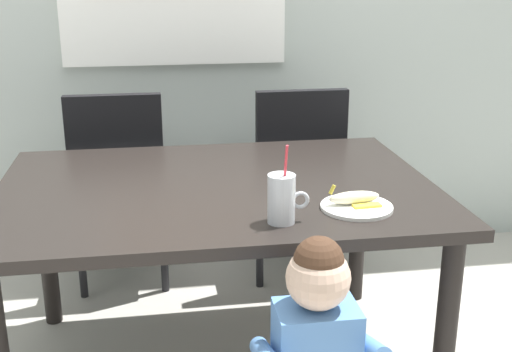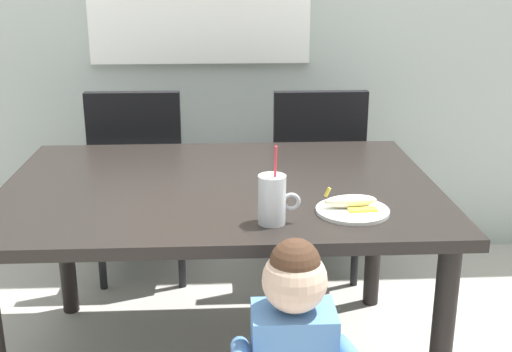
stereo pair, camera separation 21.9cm
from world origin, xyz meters
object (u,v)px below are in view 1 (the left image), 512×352
object	(u,v)px
dining_chair_right	(295,172)
milk_cup	(282,201)
toddler_standing	(316,345)
snack_plate	(357,207)
peeled_banana	(355,198)
dining_chair_left	(119,179)
dining_table	(217,207)

from	to	relation	value
dining_chair_right	milk_cup	distance (m)	1.20
toddler_standing	snack_plate	xyz separation A→B (m)	(0.22, 0.40, 0.23)
snack_plate	peeled_banana	size ratio (longest dim) A/B	1.33
dining_chair_left	peeled_banana	world-z (taller)	dining_chair_left
dining_chair_left	snack_plate	bearing A→B (deg)	126.45
dining_table	toddler_standing	world-z (taller)	toddler_standing
toddler_standing	peeled_banana	world-z (taller)	toddler_standing
dining_table	snack_plate	size ratio (longest dim) A/B	6.65
dining_chair_right	snack_plate	world-z (taller)	dining_chair_right
dining_chair_left	peeled_banana	xyz separation A→B (m)	(0.80, -1.07, 0.24)
dining_table	toddler_standing	distance (m)	0.74
toddler_standing	milk_cup	distance (m)	0.44
milk_cup	snack_plate	distance (m)	0.27
dining_chair_right	toddler_standing	distance (m)	1.47
milk_cup	snack_plate	world-z (taller)	milk_cup
dining_table	milk_cup	size ratio (longest dim) A/B	6.12
dining_table	snack_plate	xyz separation A→B (m)	(0.42, -0.31, 0.09)
dining_chair_right	milk_cup	bearing A→B (deg)	75.47
dining_chair_left	dining_chair_right	distance (m)	0.83
snack_plate	peeled_banana	distance (m)	0.03
dining_table	dining_chair_right	xyz separation A→B (m)	(0.45, 0.75, -0.13)
toddler_standing	milk_cup	xyz separation A→B (m)	(-0.03, 0.32, 0.29)
dining_chair_left	toddler_standing	xyz separation A→B (m)	(0.58, -1.48, -0.02)
dining_chair_left	toddler_standing	size ratio (longest dim) A/B	1.15
dining_table	toddler_standing	size ratio (longest dim) A/B	1.82
dining_table	snack_plate	bearing A→B (deg)	-36.57
toddler_standing	peeled_banana	bearing A→B (deg)	61.55
peeled_banana	dining_chair_right	bearing A→B (deg)	87.94
dining_table	dining_chair_right	size ratio (longest dim) A/B	1.59
milk_cup	peeled_banana	bearing A→B (deg)	19.01
milk_cup	peeled_banana	xyz separation A→B (m)	(0.26, 0.09, -0.04)
dining_table	dining_chair_left	bearing A→B (deg)	116.36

